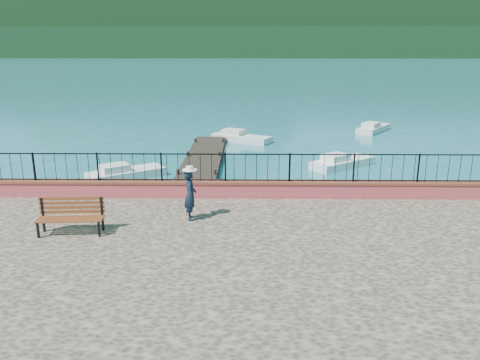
{
  "coord_description": "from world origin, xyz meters",
  "views": [
    {
      "loc": [
        0.42,
        -11.83,
        6.23
      ],
      "look_at": [
        0.23,
        2.0,
        2.3
      ],
      "focal_mm": 35.0,
      "sensor_mm": 36.0,
      "label": 1
    }
  ],
  "objects_px": {
    "person": "(190,195)",
    "boat_5": "(374,126)",
    "boat_2": "(343,160)",
    "boat_0": "(126,171)",
    "boat_4": "(241,136)",
    "park_bench": "(71,223)"
  },
  "relations": [
    {
      "from": "person",
      "to": "boat_5",
      "type": "distance_m",
      "value": 25.2
    },
    {
      "from": "boat_2",
      "to": "boat_5",
      "type": "height_order",
      "value": "same"
    },
    {
      "from": "person",
      "to": "boat_5",
      "type": "relative_size",
      "value": 0.38
    },
    {
      "from": "boat_2",
      "to": "boat_5",
      "type": "bearing_deg",
      "value": 30.88
    },
    {
      "from": "boat_4",
      "to": "boat_5",
      "type": "distance_m",
      "value": 10.88
    },
    {
      "from": "park_bench",
      "to": "boat_0",
      "type": "distance_m",
      "value": 10.12
    },
    {
      "from": "boat_2",
      "to": "boat_5",
      "type": "xyz_separation_m",
      "value": [
        4.57,
        11.14,
        0.0
      ]
    },
    {
      "from": "boat_0",
      "to": "boat_2",
      "type": "bearing_deg",
      "value": -22.34
    },
    {
      "from": "park_bench",
      "to": "boat_4",
      "type": "xyz_separation_m",
      "value": [
        4.53,
        19.55,
        -1.1
      ]
    },
    {
      "from": "boat_0",
      "to": "boat_4",
      "type": "xyz_separation_m",
      "value": [
        5.58,
        9.54,
        0.0
      ]
    },
    {
      "from": "person",
      "to": "park_bench",
      "type": "bearing_deg",
      "value": 101.99
    },
    {
      "from": "park_bench",
      "to": "boat_4",
      "type": "height_order",
      "value": "park_bench"
    },
    {
      "from": "person",
      "to": "boat_4",
      "type": "distance_m",
      "value": 18.49
    },
    {
      "from": "boat_4",
      "to": "person",
      "type": "bearing_deg",
      "value": -64.3
    },
    {
      "from": "person",
      "to": "boat_2",
      "type": "xyz_separation_m",
      "value": [
        6.87,
        11.27,
        -1.57
      ]
    },
    {
      "from": "boat_2",
      "to": "boat_4",
      "type": "xyz_separation_m",
      "value": [
        -5.54,
        7.1,
        0.0
      ]
    },
    {
      "from": "person",
      "to": "boat_0",
      "type": "height_order",
      "value": "person"
    },
    {
      "from": "boat_2",
      "to": "boat_0",
      "type": "bearing_deg",
      "value": 155.58
    },
    {
      "from": "boat_0",
      "to": "boat_5",
      "type": "relative_size",
      "value": 0.93
    },
    {
      "from": "boat_0",
      "to": "boat_2",
      "type": "height_order",
      "value": "same"
    },
    {
      "from": "park_bench",
      "to": "boat_5",
      "type": "height_order",
      "value": "park_bench"
    },
    {
      "from": "park_bench",
      "to": "boat_2",
      "type": "xyz_separation_m",
      "value": [
        10.07,
        12.45,
        -1.1
      ]
    }
  ]
}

